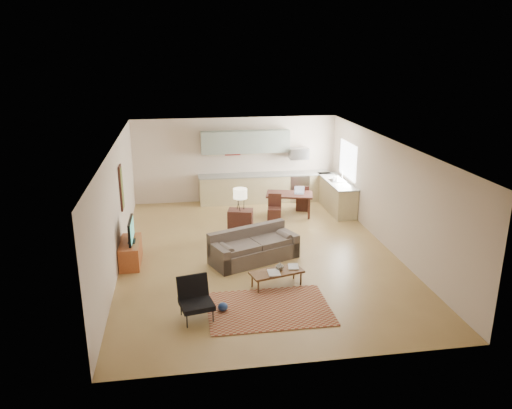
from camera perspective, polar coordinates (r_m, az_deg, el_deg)
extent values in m
plane|color=olive|center=(12.25, 0.22, -5.56)|extent=(9.00, 9.00, 0.00)
plane|color=white|center=(11.46, 0.23, 6.96)|extent=(9.00, 9.00, 0.00)
plane|color=beige|center=(16.10, -2.33, 5.15)|extent=(6.50, 0.00, 6.50)
plane|color=beige|center=(7.68, 5.64, -9.31)|extent=(6.50, 0.00, 6.50)
plane|color=beige|center=(11.74, -15.64, -0.25)|extent=(0.00, 9.00, 9.00)
plane|color=beige|center=(12.69, 14.88, 1.14)|extent=(0.00, 9.00, 9.00)
cube|color=#A5A8AD|center=(16.35, 4.82, 2.05)|extent=(0.62, 0.62, 0.90)
cube|color=#A5A8AD|center=(16.11, 4.90, 5.84)|extent=(0.62, 0.40, 0.35)
cube|color=gray|center=(15.85, -1.20, 7.18)|extent=(2.80, 0.34, 0.70)
cube|color=white|center=(15.34, 10.45, 5.01)|extent=(0.02, 1.40, 1.05)
cube|color=maroon|center=(9.79, 1.47, -11.80)|extent=(2.35, 1.63, 0.02)
imported|color=maroon|center=(10.39, 1.38, -7.87)|extent=(0.26, 0.34, 0.03)
imported|color=navy|center=(10.71, 3.69, -7.10)|extent=(0.31, 0.37, 0.02)
imported|color=black|center=(10.55, 2.73, -7.01)|extent=(0.20, 0.20, 0.18)
imported|color=beige|center=(15.33, 8.94, 3.02)|extent=(0.12, 0.12, 0.19)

